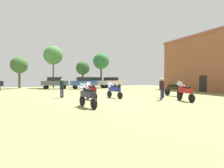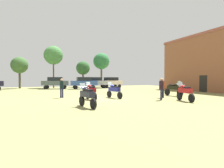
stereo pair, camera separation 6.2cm
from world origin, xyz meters
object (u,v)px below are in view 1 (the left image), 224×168
at_px(motorcycle_2, 91,91).
at_px(tree_1, 101,61).
at_px(car_4, 111,82).
at_px(motorcycle_8, 174,89).
at_px(motorcycle_3, 87,96).
at_px(person_1, 163,87).
at_px(tree_2, 53,55).
at_px(car_2, 55,82).
at_px(person_2, 161,87).
at_px(tree_4, 19,65).
at_px(person_3, 62,87).
at_px(car_3, 95,82).
at_px(tree_3, 83,68).
at_px(car_5, 84,82).
at_px(motorcycle_5, 114,90).
at_px(motorcycle_4, 185,92).
at_px(brick_building, 224,62).

height_order(motorcycle_2, tree_1, tree_1).
distance_m(car_4, tree_1, 6.49).
bearing_deg(motorcycle_8, motorcycle_3, 12.87).
xyz_separation_m(motorcycle_3, person_1, (7.62, 2.65, 0.30)).
bearing_deg(tree_2, tree_1, 6.78).
xyz_separation_m(car_2, person_2, (6.73, -19.69, -0.11)).
relative_size(motorcycle_8, tree_4, 0.41).
bearing_deg(person_3, car_2, -104.72).
distance_m(car_3, car_4, 3.24).
distance_m(motorcycle_3, tree_4, 26.02).
relative_size(car_4, tree_1, 0.63).
bearing_deg(person_2, motorcycle_3, 145.14).
xyz_separation_m(motorcycle_3, tree_3, (5.48, 25.54, 3.16)).
bearing_deg(tree_3, car_4, -44.87).
bearing_deg(person_1, tree_3, -81.99).
distance_m(motorcycle_8, tree_2, 23.98).
height_order(motorcycle_3, car_5, car_5).
relative_size(motorcycle_8, car_2, 0.50).
height_order(person_3, tree_2, tree_2).
relative_size(motorcycle_5, person_3, 1.22).
relative_size(motorcycle_4, person_1, 1.26).
distance_m(car_3, car_5, 2.99).
bearing_deg(motorcycle_5, car_4, 54.94).
xyz_separation_m(motorcycle_5, person_2, (2.95, -2.84, 0.35)).
bearing_deg(car_5, motorcycle_4, -165.84).
bearing_deg(brick_building, car_2, 143.62).
bearing_deg(tree_1, car_5, -128.36).
bearing_deg(tree_2, tree_4, 177.18).
distance_m(motorcycle_4, car_4, 21.16).
relative_size(motorcycle_8, tree_1, 0.32).
distance_m(motorcycle_3, motorcycle_5, 5.42).
height_order(motorcycle_8, tree_4, tree_4).
height_order(brick_building, person_1, brick_building).
bearing_deg(motorcycle_3, brick_building, 4.59).
distance_m(brick_building, motorcycle_5, 17.03).
xyz_separation_m(brick_building, motorcycle_4, (-12.39, -5.89, -3.20)).
relative_size(tree_3, tree_4, 0.95).
bearing_deg(car_2, motorcycle_5, -156.54).
height_order(brick_building, motorcycle_8, brick_building).
relative_size(car_5, person_3, 2.51).
xyz_separation_m(brick_building, motorcycle_8, (-10.28, -2.21, -3.19)).
distance_m(car_4, tree_2, 11.96).
bearing_deg(person_1, motorcycle_3, 21.85).
xyz_separation_m(car_4, tree_2, (-10.25, 3.68, 4.94)).
xyz_separation_m(motorcycle_8, tree_3, (-4.36, 21.79, 3.14)).
relative_size(motorcycle_4, tree_1, 0.30).
relative_size(car_3, tree_1, 0.63).
bearing_deg(car_4, motorcycle_3, 143.22).
bearing_deg(car_5, car_3, -52.54).
relative_size(tree_2, tree_3, 1.48).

